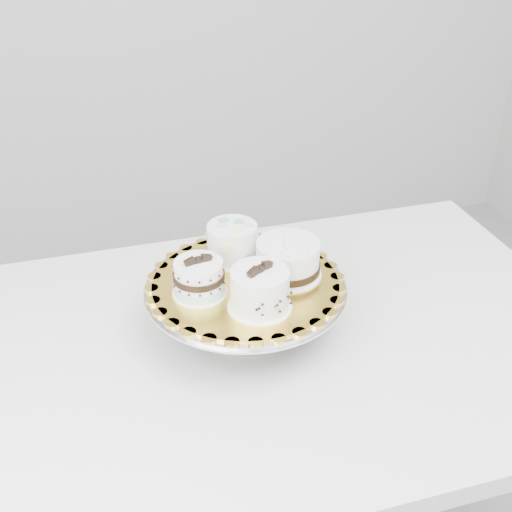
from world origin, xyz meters
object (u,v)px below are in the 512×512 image
object	(u,v)px
cake_banded	(199,279)
cake_ribbon	(288,260)
cake_stand	(246,298)
cake_swirl	(260,290)
cake_dots	(232,242)
table	(279,363)
cake_board	(246,283)

from	to	relation	value
cake_banded	cake_ribbon	size ratio (longest dim) A/B	0.65
cake_stand	cake_swirl	world-z (taller)	cake_swirl
cake_dots	cake_banded	bearing A→B (deg)	-146.61
cake_stand	cake_dots	size ratio (longest dim) A/B	3.17
table	cake_ribbon	world-z (taller)	cake_ribbon
cake_stand	cake_banded	bearing A→B (deg)	-175.88
cake_board	table	bearing A→B (deg)	-38.55
cake_board	cake_banded	xyz separation A→B (m)	(-0.09, -0.01, 0.03)
cake_swirl	cake_dots	size ratio (longest dim) A/B	1.14
cake_dots	cake_ribbon	xyz separation A→B (m)	(0.08, -0.09, -0.01)
cake_board	cake_ribbon	world-z (taller)	cake_ribbon
table	cake_dots	size ratio (longest dim) A/B	10.66
cake_board	cake_swirl	size ratio (longest dim) A/B	2.56
cake_banded	table	bearing A→B (deg)	-21.09
cake_swirl	cake_ribbon	world-z (taller)	cake_swirl
table	cake_ribbon	size ratio (longest dim) A/B	8.32
cake_board	cake_swirl	xyz separation A→B (m)	(-0.00, -0.08, 0.04)
cake_stand	cake_board	world-z (taller)	cake_board
cake_board	cake_stand	bearing A→B (deg)	180.00
cake_board	cake_ribbon	xyz separation A→B (m)	(0.08, -0.00, 0.03)
cake_board	cake_banded	bearing A→B (deg)	-175.88
table	cake_dots	bearing A→B (deg)	114.07
cake_board	cake_dots	distance (m)	0.10
table	cake_banded	distance (m)	0.26
cake_swirl	cake_banded	bearing A→B (deg)	113.29
table	cake_swirl	bearing A→B (deg)	-140.33
table	cake_swirl	world-z (taller)	cake_swirl
cake_stand	cake_board	size ratio (longest dim) A/B	1.09
cake_stand	cake_banded	distance (m)	0.11
cake_dots	cake_ribbon	bearing A→B (deg)	-60.33
cake_board	cake_ribbon	distance (m)	0.09
cake_swirl	cake_ribbon	size ratio (longest dim) A/B	0.89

